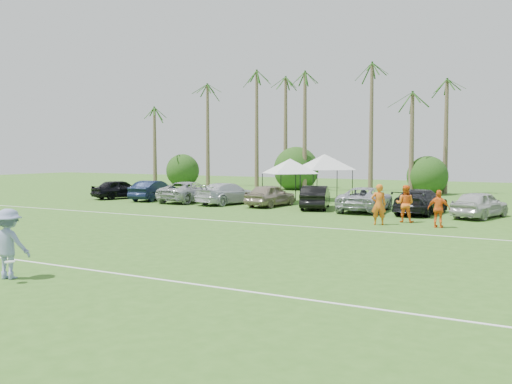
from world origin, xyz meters
The scene contains 27 objects.
field_lines centered at (0.00, 8.00, 0.01)m, with size 80.00×12.10×0.01m.
palm_tree_0 centered at (-22.00, 38.00, 7.48)m, with size 2.40×2.40×8.90m.
palm_tree_1 centered at (-17.00, 38.00, 8.35)m, with size 2.40×2.40×9.90m.
palm_tree_2 centered at (-12.00, 38.00, 9.21)m, with size 2.40×2.40×10.90m.
palm_tree_3 centered at (-8.00, 38.00, 10.06)m, with size 2.40×2.40×11.90m.
palm_tree_4 centered at (-4.00, 38.00, 7.48)m, with size 2.40×2.40×8.90m.
palm_tree_5 centered at (0.00, 38.00, 8.35)m, with size 2.40×2.40×9.90m.
palm_tree_6 centered at (4.00, 38.00, 9.21)m, with size 2.40×2.40×10.90m.
palm_tree_7 centered at (8.00, 38.00, 10.06)m, with size 2.40×2.40×11.90m.
bush_tree_0 centered at (-19.00, 39.00, 1.80)m, with size 4.00×4.00×4.00m.
bush_tree_1 centered at (-6.00, 39.00, 1.80)m, with size 4.00×4.00×4.00m.
bush_tree_2 centered at (6.00, 39.00, 1.80)m, with size 4.00×4.00×4.00m.
sideline_player_a centered at (8.35, 16.32, 0.97)m, with size 0.71×0.47×1.94m, color orange.
sideline_player_b centered at (9.20, 17.89, 0.92)m, with size 0.90×0.70×1.84m, color orange.
sideline_player_c centered at (11.07, 16.64, 0.87)m, with size 1.01×0.42×1.73m, color orange.
canopy_tent_left centered at (-0.57, 25.18, 3.00)m, with size 4.33×4.33×3.51m.
canopy_tent_right centered at (0.74, 28.16, 3.31)m, with size 4.77×4.77×3.87m.
frisbee_player centered at (3.00, 0.11, 0.96)m, with size 1.37×0.99×1.92m.
parked_car_0 centered at (-13.07, 21.98, 0.71)m, with size 1.68×4.17×1.42m, color black.
parked_car_1 centered at (-9.92, 22.03, 0.71)m, with size 1.50×4.31×1.42m, color black.
parked_car_2 centered at (-6.77, 22.09, 0.71)m, with size 2.36×5.11×1.42m, color #A8AAAD.
parked_car_3 centered at (-3.62, 22.04, 0.71)m, with size 1.99×4.89×1.42m, color silver.
parked_car_4 centered at (-0.46, 22.08, 0.71)m, with size 1.68×4.17×1.42m, color gray.
parked_car_5 centered at (2.69, 21.99, 0.71)m, with size 1.50×4.31×1.42m, color black.
parked_car_6 centered at (5.84, 22.00, 0.71)m, with size 2.36×5.11×1.42m, color #A4A7B0.
parked_car_7 centered at (8.99, 22.06, 0.71)m, with size 1.99×4.89×1.42m, color black.
parked_car_8 centered at (12.14, 21.73, 0.71)m, with size 1.68×4.17×1.42m, color beige.
Camera 1 is at (16.35, -10.04, 3.45)m, focal length 40.00 mm.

